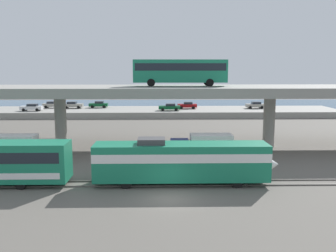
{
  "coord_description": "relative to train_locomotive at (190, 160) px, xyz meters",
  "views": [
    {
      "loc": [
        -0.73,
        -28.83,
        10.3
      ],
      "look_at": [
        0.35,
        20.97,
        2.67
      ],
      "focal_mm": 40.48,
      "sensor_mm": 36.0,
      "label": 1
    }
  ],
  "objects": [
    {
      "name": "train_locomotive",
      "position": [
        0.0,
        0.0,
        0.0
      ],
      "size": [
        16.51,
        3.04,
        4.18
      ],
      "color": "#197A56",
      "rests_on": "ground_plane"
    },
    {
      "name": "parked_car_2",
      "position": [
        18.94,
        51.79,
        -0.12
      ],
      "size": [
        4.18,
        1.93,
        1.5
      ],
      "rotation": [
        0.0,
        0.0,
        3.14
      ],
      "color": "#9E998C",
      "rests_on": "pier_parking_lot"
    },
    {
      "name": "ground_plane",
      "position": [
        -1.92,
        -4.0,
        -2.19
      ],
      "size": [
        260.0,
        260.0,
        0.0
      ],
      "primitive_type": "plane",
      "color": "#605B54"
    },
    {
      "name": "transit_bus_on_overpass",
      "position": [
        -0.05,
        16.43,
        7.85
      ],
      "size": [
        12.0,
        2.68,
        3.4
      ],
      "rotation": [
        0.0,
        0.0,
        3.14
      ],
      "color": "#197A56",
      "rests_on": "highway_overpass"
    },
    {
      "name": "parked_car_5",
      "position": [
        -0.57,
        47.82,
        -0.12
      ],
      "size": [
        4.6,
        1.98,
        1.5
      ],
      "rotation": [
        0.0,
        0.0,
        3.14
      ],
      "color": "#0C4C26",
      "rests_on": "pier_parking_lot"
    },
    {
      "name": "highway_overpass",
      "position": [
        -1.92,
        16.0,
        5.01
      ],
      "size": [
        96.0,
        11.19,
        7.98
      ],
      "color": "gray",
      "rests_on": "ground_plane"
    },
    {
      "name": "rail_strip_far",
      "position": [
        -1.92,
        0.75,
        -2.13
      ],
      "size": [
        110.0,
        0.12,
        0.12
      ],
      "primitive_type": "cube",
      "color": "#59544C",
      "rests_on": "ground_plane"
    },
    {
      "name": "parked_car_3",
      "position": [
        -16.71,
        54.18,
        -0.12
      ],
      "size": [
        4.25,
        1.85,
        1.5
      ],
      "rotation": [
        0.0,
        0.0,
        3.14
      ],
      "color": "#0C4C26",
      "rests_on": "pier_parking_lot"
    },
    {
      "name": "parked_car_4",
      "position": [
        -22.4,
        53.07,
        -0.12
      ],
      "size": [
        4.49,
        2.0,
        1.5
      ],
      "color": "#9E998C",
      "rests_on": "pier_parking_lot"
    },
    {
      "name": "pier_parking_lot",
      "position": [
        -1.92,
        51.0,
        -1.54
      ],
      "size": [
        77.2,
        13.84,
        1.3
      ],
      "primitive_type": "cube",
      "color": "gray",
      "rests_on": "ground_plane"
    },
    {
      "name": "parked_car_0",
      "position": [
        3.51,
        51.73,
        -0.12
      ],
      "size": [
        4.31,
        2.0,
        1.5
      ],
      "rotation": [
        0.0,
        0.0,
        3.14
      ],
      "color": "maroon",
      "rests_on": "pier_parking_lot"
    },
    {
      "name": "service_truck_west",
      "position": [
        2.15,
        8.31,
        -0.56
      ],
      "size": [
        6.8,
        2.46,
        3.04
      ],
      "rotation": [
        0.0,
        0.0,
        3.14
      ],
      "color": "navy",
      "rests_on": "ground_plane"
    },
    {
      "name": "harbor_water",
      "position": [
        -1.92,
        74.0,
        -2.19
      ],
      "size": [
        140.0,
        36.0,
        0.01
      ],
      "primitive_type": "cube",
      "color": "#385B7A",
      "rests_on": "ground_plane"
    },
    {
      "name": "parked_car_6",
      "position": [
        -27.19,
        53.87,
        -0.12
      ],
      "size": [
        4.36,
        1.85,
        1.5
      ],
      "color": "#9E998C",
      "rests_on": "pier_parking_lot"
    },
    {
      "name": "parked_car_1",
      "position": [
        -29.93,
        47.86,
        -0.12
      ],
      "size": [
        4.55,
        1.84,
        1.5
      ],
      "rotation": [
        0.0,
        0.0,
        3.14
      ],
      "color": "silver",
      "rests_on": "pier_parking_lot"
    },
    {
      "name": "service_truck_east",
      "position": [
        -17.7,
        8.31,
        -0.56
      ],
      "size": [
        6.8,
        2.46,
        3.04
      ],
      "color": "#9E998C",
      "rests_on": "ground_plane"
    },
    {
      "name": "rail_strip_near",
      "position": [
        -1.92,
        -0.75,
        -2.13
      ],
      "size": [
        110.0,
        0.12,
        0.12
      ],
      "primitive_type": "cube",
      "color": "#59544C",
      "rests_on": "ground_plane"
    }
  ]
}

